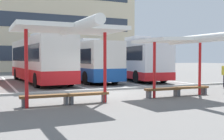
% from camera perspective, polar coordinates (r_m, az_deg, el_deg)
% --- Properties ---
extents(ground_plane, '(160.00, 160.00, 0.00)m').
position_cam_1_polar(ground_plane, '(15.19, -1.77, -4.82)').
color(ground_plane, slate).
extents(terminal_building, '(34.68, 13.53, 17.10)m').
position_cam_1_polar(terminal_building, '(48.35, -17.93, 8.56)').
color(terminal_building, beige).
rests_on(terminal_building, ground).
extents(coach_bus_1, '(3.11, 11.27, 3.76)m').
position_cam_1_polar(coach_bus_1, '(22.56, -14.66, 1.90)').
color(coach_bus_1, silver).
rests_on(coach_bus_1, ground).
extents(coach_bus_2, '(2.93, 11.89, 3.50)m').
position_cam_1_polar(coach_bus_2, '(24.43, -6.49, 1.66)').
color(coach_bus_2, silver).
rests_on(coach_bus_2, ground).
extents(coach_bus_3, '(3.65, 11.20, 3.77)m').
position_cam_1_polar(coach_bus_3, '(25.31, 3.94, 2.11)').
color(coach_bus_3, silver).
rests_on(coach_bus_3, ground).
extents(lane_stripe_1, '(0.16, 14.00, 0.01)m').
position_cam_1_polar(lane_stripe_1, '(23.03, -20.59, -2.49)').
color(lane_stripe_1, white).
rests_on(lane_stripe_1, ground).
extents(lane_stripe_2, '(0.16, 14.00, 0.01)m').
position_cam_1_polar(lane_stripe_2, '(23.72, -10.41, -2.24)').
color(lane_stripe_2, white).
rests_on(lane_stripe_2, ground).
extents(lane_stripe_3, '(0.16, 14.00, 0.01)m').
position_cam_1_polar(lane_stripe_3, '(25.11, -1.08, -1.95)').
color(lane_stripe_3, white).
rests_on(lane_stripe_3, ground).
extents(lane_stripe_4, '(0.16, 14.00, 0.01)m').
position_cam_1_polar(lane_stripe_4, '(27.08, 7.09, -1.65)').
color(lane_stripe_4, white).
rests_on(lane_stripe_4, ground).
extents(waiting_shelter_1, '(4.28, 4.89, 3.25)m').
position_cam_1_polar(waiting_shelter_1, '(11.20, -8.69, 8.08)').
color(waiting_shelter_1, red).
rests_on(waiting_shelter_1, ground).
extents(bench_2, '(2.00, 0.46, 0.45)m').
position_cam_1_polar(bench_2, '(11.47, -13.57, -5.52)').
color(bench_2, brown).
rests_on(bench_2, ground).
extents(bench_3, '(1.79, 0.44, 0.45)m').
position_cam_1_polar(bench_3, '(11.90, -4.96, -5.19)').
color(bench_3, brown).
rests_on(bench_3, ground).
extents(waiting_shelter_2, '(3.84, 4.59, 2.99)m').
position_cam_1_polar(waiting_shelter_2, '(14.14, 14.16, 5.76)').
color(waiting_shelter_2, red).
rests_on(waiting_shelter_2, ground).
extents(bench_4, '(1.91, 0.50, 0.45)m').
position_cam_1_polar(bench_4, '(13.89, 10.41, -4.12)').
color(bench_4, brown).
rests_on(bench_4, ground).
extents(bench_5, '(1.98, 0.55, 0.45)m').
position_cam_1_polar(bench_5, '(15.03, 15.93, -3.68)').
color(bench_5, brown).
rests_on(bench_5, ground).
extents(platform_kerb, '(44.00, 0.24, 0.12)m').
position_cam_1_polar(platform_kerb, '(16.28, -3.43, -4.13)').
color(platform_kerb, '#ADADA8').
rests_on(platform_kerb, ground).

